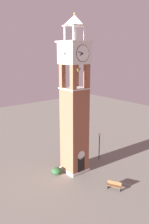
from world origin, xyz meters
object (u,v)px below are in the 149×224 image
(lamp_post, at_px, (99,141))
(park_bench, at_px, (114,185))
(clock_tower, at_px, (75,110))
(trash_bin, at_px, (66,152))

(lamp_post, bearing_deg, park_bench, -122.41)
(clock_tower, bearing_deg, park_bench, -84.48)
(clock_tower, distance_m, trash_bin, 9.11)
(clock_tower, xyz_separation_m, park_bench, (0.61, -6.28, -7.66))
(clock_tower, height_order, trash_bin, clock_tower)
(park_bench, height_order, trash_bin, park_bench)
(clock_tower, bearing_deg, trash_bin, 65.19)
(clock_tower, relative_size, trash_bin, 24.05)
(clock_tower, distance_m, lamp_post, 7.19)
(lamp_post, xyz_separation_m, trash_bin, (-2.71, 4.15, -2.32))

